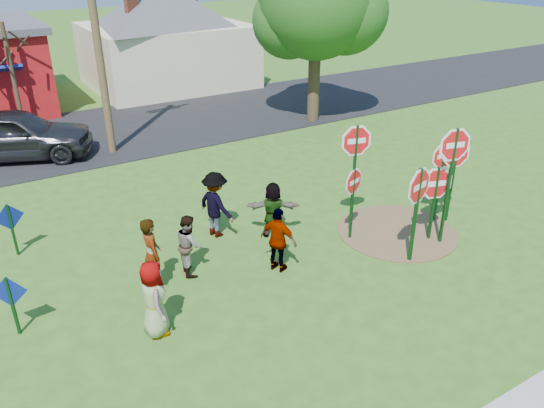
{
  "coord_description": "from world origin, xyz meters",
  "views": [
    {
      "loc": [
        -4.92,
        -9.94,
        7.0
      ],
      "look_at": [
        1.34,
        0.3,
        1.1
      ],
      "focal_mm": 35.0,
      "sensor_mm": 36.0,
      "label": 1
    }
  ],
  "objects_px": {
    "utility_pole": "(94,21)",
    "stop_sign_b": "(356,152)",
    "person_a": "(154,299)",
    "person_b": "(152,255)",
    "suv": "(14,134)",
    "leafy_tree": "(319,7)",
    "stop_sign_a": "(418,195)",
    "stop_sign_d": "(442,163)",
    "stop_sign_c": "(453,160)"
  },
  "relations": [
    {
      "from": "suv",
      "to": "utility_pole",
      "type": "height_order",
      "value": "utility_pole"
    },
    {
      "from": "stop_sign_b",
      "to": "suv",
      "type": "xyz_separation_m",
      "value": [
        -6.86,
        10.42,
        -1.33
      ]
    },
    {
      "from": "leafy_tree",
      "to": "person_a",
      "type": "bearing_deg",
      "value": -137.77
    },
    {
      "from": "stop_sign_a",
      "to": "stop_sign_b",
      "type": "bearing_deg",
      "value": 84.68
    },
    {
      "from": "utility_pole",
      "to": "stop_sign_a",
      "type": "bearing_deg",
      "value": -70.36
    },
    {
      "from": "stop_sign_c",
      "to": "leafy_tree",
      "type": "distance_m",
      "value": 11.25
    },
    {
      "from": "stop_sign_a",
      "to": "leafy_tree",
      "type": "xyz_separation_m",
      "value": [
        4.78,
        10.68,
        2.93
      ]
    },
    {
      "from": "stop_sign_a",
      "to": "stop_sign_d",
      "type": "bearing_deg",
      "value": 16.41
    },
    {
      "from": "stop_sign_b",
      "to": "utility_pole",
      "type": "height_order",
      "value": "utility_pole"
    },
    {
      "from": "stop_sign_a",
      "to": "suv",
      "type": "relative_size",
      "value": 0.5
    },
    {
      "from": "stop_sign_d",
      "to": "person_b",
      "type": "xyz_separation_m",
      "value": [
        -7.85,
        0.94,
        -0.86
      ]
    },
    {
      "from": "stop_sign_b",
      "to": "person_a",
      "type": "xyz_separation_m",
      "value": [
        -5.98,
        -1.31,
        -1.45
      ]
    },
    {
      "from": "utility_pole",
      "to": "person_b",
      "type": "bearing_deg",
      "value": -100.54
    },
    {
      "from": "stop_sign_b",
      "to": "stop_sign_c",
      "type": "bearing_deg",
      "value": -32.34
    },
    {
      "from": "stop_sign_a",
      "to": "person_b",
      "type": "bearing_deg",
      "value": 146.59
    },
    {
      "from": "stop_sign_a",
      "to": "person_a",
      "type": "height_order",
      "value": "stop_sign_a"
    },
    {
      "from": "stop_sign_b",
      "to": "person_a",
      "type": "height_order",
      "value": "stop_sign_b"
    },
    {
      "from": "stop_sign_c",
      "to": "utility_pole",
      "type": "bearing_deg",
      "value": 130.21
    },
    {
      "from": "stop_sign_a",
      "to": "person_b",
      "type": "height_order",
      "value": "stop_sign_a"
    },
    {
      "from": "person_a",
      "to": "utility_pole",
      "type": "height_order",
      "value": "utility_pole"
    },
    {
      "from": "stop_sign_a",
      "to": "stop_sign_c",
      "type": "bearing_deg",
      "value": -2.47
    },
    {
      "from": "person_a",
      "to": "stop_sign_d",
      "type": "bearing_deg",
      "value": -78.8
    },
    {
      "from": "person_b",
      "to": "leafy_tree",
      "type": "relative_size",
      "value": 0.24
    },
    {
      "from": "stop_sign_b",
      "to": "utility_pole",
      "type": "relative_size",
      "value": 0.35
    },
    {
      "from": "stop_sign_c",
      "to": "utility_pole",
      "type": "distance_m",
      "value": 12.52
    },
    {
      "from": "stop_sign_c",
      "to": "stop_sign_d",
      "type": "distance_m",
      "value": 1.35
    },
    {
      "from": "utility_pole",
      "to": "leafy_tree",
      "type": "bearing_deg",
      "value": -4.13
    },
    {
      "from": "suv",
      "to": "utility_pole",
      "type": "bearing_deg",
      "value": -87.1
    },
    {
      "from": "stop_sign_c",
      "to": "person_a",
      "type": "xyz_separation_m",
      "value": [
        -7.57,
        0.42,
        -1.48
      ]
    },
    {
      "from": "stop_sign_c",
      "to": "stop_sign_d",
      "type": "bearing_deg",
      "value": 64.51
    },
    {
      "from": "stop_sign_c",
      "to": "suv",
      "type": "bearing_deg",
      "value": 139.17
    },
    {
      "from": "utility_pole",
      "to": "stop_sign_b",
      "type": "bearing_deg",
      "value": -68.01
    },
    {
      "from": "stop_sign_a",
      "to": "stop_sign_d",
      "type": "distance_m",
      "value": 2.42
    },
    {
      "from": "utility_pole",
      "to": "person_a",
      "type": "bearing_deg",
      "value": -101.73
    },
    {
      "from": "stop_sign_b",
      "to": "utility_pole",
      "type": "distance_m",
      "value": 10.35
    },
    {
      "from": "stop_sign_a",
      "to": "stop_sign_d",
      "type": "relative_size",
      "value": 1.07
    },
    {
      "from": "stop_sign_b",
      "to": "stop_sign_a",
      "type": "bearing_deg",
      "value": -67.14
    },
    {
      "from": "suv",
      "to": "stop_sign_d",
      "type": "bearing_deg",
      "value": -118.16
    },
    {
      "from": "stop_sign_b",
      "to": "stop_sign_c",
      "type": "xyz_separation_m",
      "value": [
        1.59,
        -1.73,
        0.03
      ]
    },
    {
      "from": "stop_sign_b",
      "to": "suv",
      "type": "bearing_deg",
      "value": 138.51
    },
    {
      "from": "leafy_tree",
      "to": "suv",
      "type": "bearing_deg",
      "value": 171.74
    },
    {
      "from": "stop_sign_c",
      "to": "suv",
      "type": "xyz_separation_m",
      "value": [
        -8.45,
        12.16,
        -1.36
      ]
    },
    {
      "from": "person_b",
      "to": "suv",
      "type": "relative_size",
      "value": 0.34
    },
    {
      "from": "leafy_tree",
      "to": "utility_pole",
      "type": "bearing_deg",
      "value": 175.87
    },
    {
      "from": "person_a",
      "to": "person_b",
      "type": "xyz_separation_m",
      "value": [
        0.5,
        1.47,
        0.07
      ]
    },
    {
      "from": "person_b",
      "to": "person_a",
      "type": "bearing_deg",
      "value": 163.48
    },
    {
      "from": "person_b",
      "to": "utility_pole",
      "type": "xyz_separation_m",
      "value": [
        1.71,
        9.18,
        3.8
      ]
    },
    {
      "from": "stop_sign_c",
      "to": "stop_sign_b",
      "type": "bearing_deg",
      "value": 146.87
    },
    {
      "from": "stop_sign_a",
      "to": "leafy_tree",
      "type": "distance_m",
      "value": 12.06
    },
    {
      "from": "stop_sign_b",
      "to": "leafy_tree",
      "type": "bearing_deg",
      "value": 75.04
    }
  ]
}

